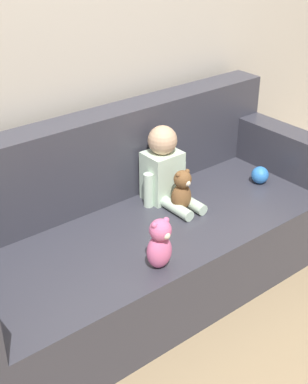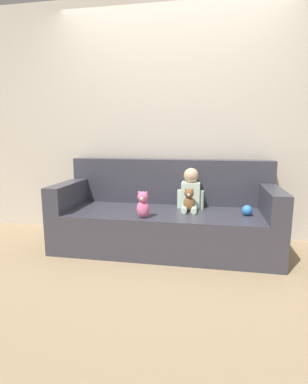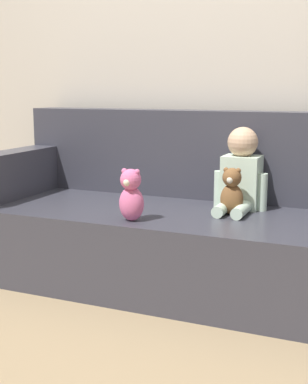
# 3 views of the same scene
# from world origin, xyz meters

# --- Properties ---
(ground_plane) EXTENTS (12.00, 12.00, 0.00)m
(ground_plane) POSITION_xyz_m (0.00, 0.00, 0.00)
(ground_plane) COLOR #9E8460
(wall_back) EXTENTS (8.00, 0.05, 2.60)m
(wall_back) POSITION_xyz_m (0.00, 0.52, 1.30)
(wall_back) COLOR beige
(wall_back) RESTS_ON ground_plane
(couch) EXTENTS (2.17, 0.86, 0.88)m
(couch) POSITION_xyz_m (0.00, 0.06, 0.30)
(couch) COLOR #383842
(couch) RESTS_ON ground_plane
(person_baby) EXTENTS (0.27, 0.35, 0.41)m
(person_baby) POSITION_xyz_m (0.24, 0.13, 0.57)
(person_baby) COLOR silver
(person_baby) RESTS_ON couch
(teddy_bear_brown) EXTENTS (0.11, 0.10, 0.23)m
(teddy_bear_brown) POSITION_xyz_m (0.24, -0.02, 0.51)
(teddy_bear_brown) COLOR brown
(teddy_bear_brown) RESTS_ON couch
(plush_toy_side) EXTENTS (0.12, 0.11, 0.24)m
(plush_toy_side) POSITION_xyz_m (-0.15, -0.32, 0.52)
(plush_toy_side) COLOR #DB6699
(plush_toy_side) RESTS_ON couch
(toy_ball) EXTENTS (0.10, 0.10, 0.10)m
(toy_ball) POSITION_xyz_m (0.78, -0.07, 0.44)
(toy_ball) COLOR #337FDB
(toy_ball) RESTS_ON couch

